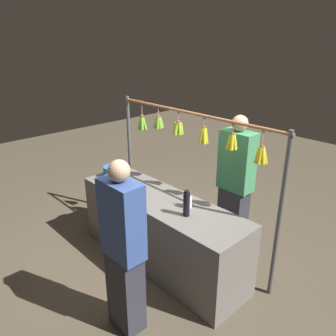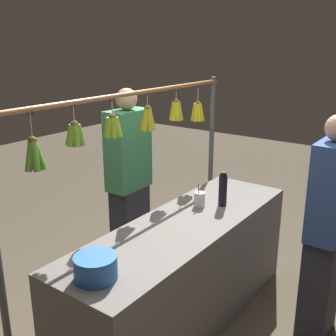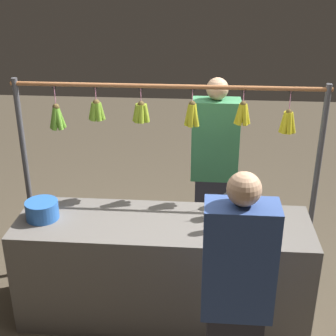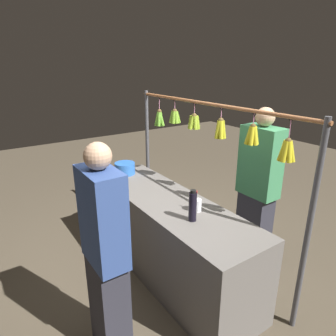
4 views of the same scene
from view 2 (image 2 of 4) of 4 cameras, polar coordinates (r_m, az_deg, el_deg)
name	(u,v)px [view 2 (image 2 of 4)]	position (r m, az deg, el deg)	size (l,w,h in m)	color
ground_plane	(183,321)	(3.33, 2.03, -20.19)	(12.00, 12.00, 0.00)	#4E4334
market_counter	(183,274)	(3.10, 2.11, -14.28)	(2.10, 0.62, 0.80)	#66605B
display_rack	(132,150)	(3.01, -4.91, 2.46)	(2.33, 0.14, 1.70)	#4C4C51
water_bottle	(223,190)	(3.18, 7.54, -2.97)	(0.07, 0.07, 0.27)	black
blue_bucket	(96,268)	(2.29, -9.91, -13.31)	(0.23, 0.23, 0.13)	blue
drink_cup	(200,199)	(3.18, 4.37, -4.28)	(0.08, 0.08, 0.19)	silver
vendor_person	(129,184)	(3.65, -5.37, -2.23)	(0.39, 0.21, 1.65)	#2D2D38
customer_person	(326,233)	(3.01, 20.87, -8.29)	(0.38, 0.20, 1.58)	#2D2D38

